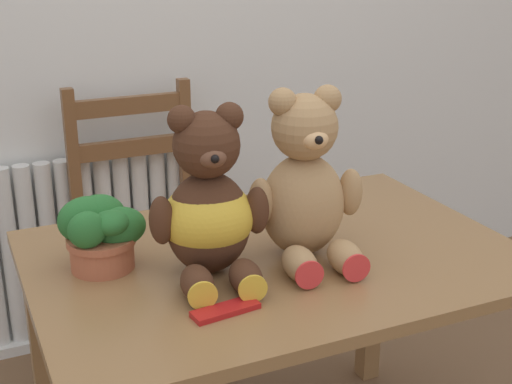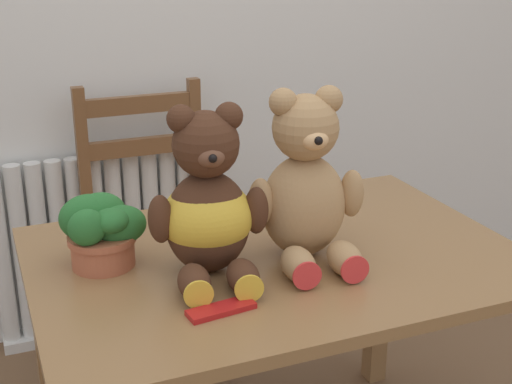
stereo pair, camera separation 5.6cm
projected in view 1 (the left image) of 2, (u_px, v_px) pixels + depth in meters
radiator at (99, 256)px, 2.64m from camera, size 0.82×0.10×0.70m
dining_table at (275, 293)px, 1.76m from camera, size 1.16×0.81×0.71m
wooden_chair_behind at (146, 231)px, 2.47m from camera, size 0.44×0.42×0.96m
teddy_bear_left at (209, 209)px, 1.57m from camera, size 0.28×0.30×0.39m
teddy_bear_right at (305, 186)px, 1.65m from camera, size 0.29×0.30×0.41m
potted_plant at (100, 231)px, 1.62m from camera, size 0.19×0.16×0.17m
chocolate_bar at (226, 310)px, 1.45m from camera, size 0.15×0.06×0.01m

